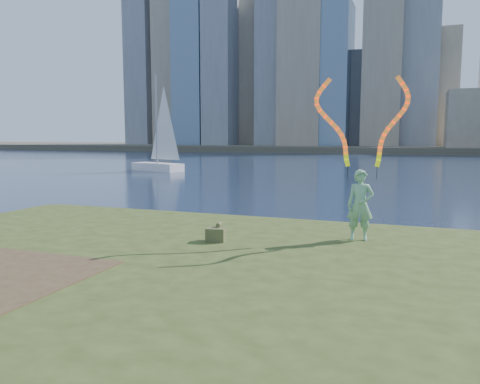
% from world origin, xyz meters
% --- Properties ---
extents(ground, '(320.00, 320.00, 0.00)m').
position_xyz_m(ground, '(0.00, 0.00, 0.00)').
color(ground, '#19253F').
rests_on(ground, ground).
extents(grassy_knoll, '(20.00, 18.00, 0.80)m').
position_xyz_m(grassy_knoll, '(0.00, -2.30, 0.34)').
color(grassy_knoll, '#334117').
rests_on(grassy_knoll, ground).
extents(far_shore, '(320.00, 40.00, 1.20)m').
position_xyz_m(far_shore, '(0.00, 95.00, 0.60)').
color(far_shore, '#494435').
rests_on(far_shore, ground).
extents(woman_with_ribbons, '(2.03, 0.49, 4.00)m').
position_xyz_m(woman_with_ribbons, '(3.37, 1.84, 2.21)').
color(woman_with_ribbons, '#197F2F').
rests_on(woman_with_ribbons, grassy_knoll).
extents(canvas_bag, '(0.46, 0.52, 0.41)m').
position_xyz_m(canvas_bag, '(0.32, 0.54, 0.97)').
color(canvas_bag, '#414525').
rests_on(canvas_bag, grassy_knoll).
extents(sailboat, '(5.71, 3.48, 8.72)m').
position_xyz_m(sailboat, '(-17.29, 28.43, 1.50)').
color(sailboat, white).
rests_on(sailboat, ground).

